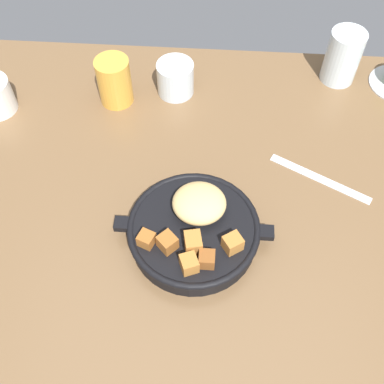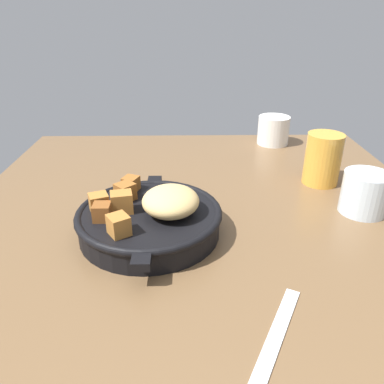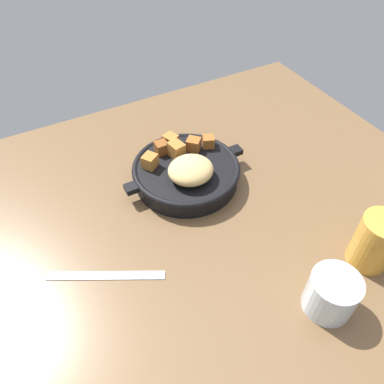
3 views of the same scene
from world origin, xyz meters
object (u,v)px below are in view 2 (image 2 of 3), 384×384
Objects in this scene: juice_glass_amber at (323,159)px; water_glass_short at (365,193)px; butter_knife at (271,349)px; cast_iron_skillet at (150,217)px; ceramic_mug_white at (273,130)px.

juice_glass_amber is 12.54cm from water_glass_short.
cast_iron_skillet is at bearing -120.52° from butter_knife.
ceramic_mug_white is (-24.03, -4.33, -1.48)cm from juice_glass_amber.
cast_iron_skillet is 50.50cm from ceramic_mug_white.
cast_iron_skillet reaches higher than ceramic_mug_white.
butter_knife is at bearing -11.99° from ceramic_mug_white.
juice_glass_amber is (-40.64, 18.06, 4.80)cm from butter_knife.
cast_iron_skillet is 35.78cm from water_glass_short.
butter_knife is at bearing 31.78° from cast_iron_skillet.
butter_knife is at bearing -36.71° from water_glass_short.
water_glass_short is at bearing 170.99° from butter_knife.
water_glass_short is at bearing 100.02° from cast_iron_skillet.
cast_iron_skillet is 3.45× the size of water_glass_short.
cast_iron_skillet is 2.64× the size of juice_glass_amber.
juice_glass_amber is 24.47cm from ceramic_mug_white.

